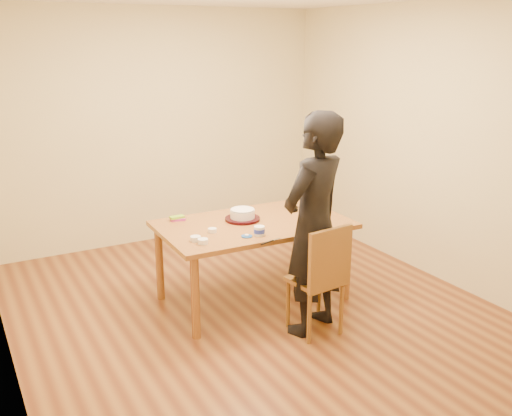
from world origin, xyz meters
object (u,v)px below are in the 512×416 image
cake (242,214)px  cake_plate (243,219)px  person (314,225)px  dining_chair (315,280)px  dining_table (253,225)px

cake → cake_plate: bearing=0.0°
person → cake: bearing=-97.4°
dining_chair → cake_plate: cake_plate is taller
dining_chair → person: size_ratio=0.20×
cake → person: (0.20, -0.84, 0.10)m
dining_table → cake: size_ratio=7.53×
dining_chair → cake_plate: 0.96m
cake → person: person is taller
dining_chair → person: 0.47m
dining_table → dining_chair: dining_table is taller
dining_table → person: size_ratio=0.92×
dining_table → person: person is taller
cake_plate → cake: (0.00, 0.00, 0.05)m
cake_plate → person: 0.87m
cake → person: bearing=-76.2°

